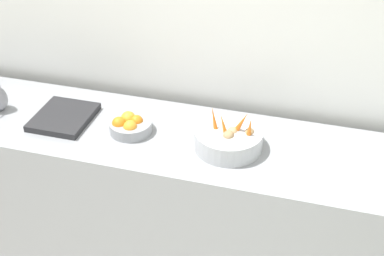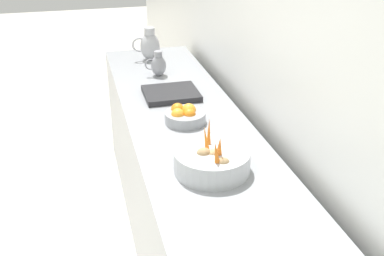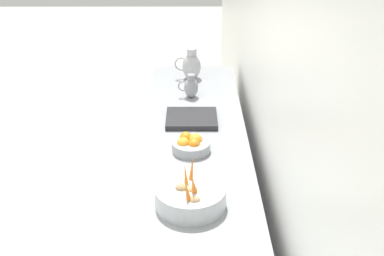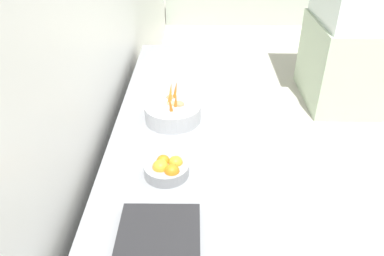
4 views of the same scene
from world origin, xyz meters
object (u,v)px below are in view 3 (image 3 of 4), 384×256
(vegetable_colander, at_px, (190,196))
(metal_pitcher_tall, at_px, (191,65))
(orange_bowl, at_px, (191,145))
(metal_pitcher_short, at_px, (191,87))

(vegetable_colander, bearing_deg, metal_pitcher_tall, -90.24)
(orange_bowl, relative_size, metal_pitcher_tall, 0.91)
(orange_bowl, xyz_separation_m, metal_pitcher_tall, (-0.01, -1.17, 0.07))
(vegetable_colander, relative_size, orange_bowl, 1.53)
(vegetable_colander, xyz_separation_m, metal_pitcher_short, (-0.00, -1.34, 0.02))
(orange_bowl, bearing_deg, vegetable_colander, 89.78)
(metal_pitcher_tall, distance_m, metal_pitcher_short, 0.38)
(vegetable_colander, height_order, orange_bowl, vegetable_colander)
(orange_bowl, distance_m, metal_pitcher_tall, 1.18)
(metal_pitcher_short, bearing_deg, vegetable_colander, 89.86)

